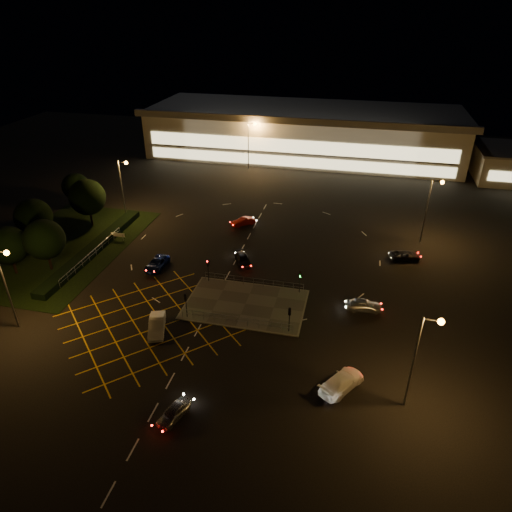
% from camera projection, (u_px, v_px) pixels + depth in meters
% --- Properties ---
extents(ground, '(180.00, 180.00, 0.00)m').
position_uv_depth(ground, '(234.00, 293.00, 57.51)').
color(ground, black).
rests_on(ground, ground).
extents(pedestrian_island, '(14.00, 9.00, 0.12)m').
position_uv_depth(pedestrian_island, '(245.00, 304.00, 55.39)').
color(pedestrian_island, '#4C4944').
rests_on(pedestrian_island, ground).
extents(grass_verge, '(18.00, 30.00, 0.08)m').
position_uv_depth(grass_verge, '(64.00, 248.00, 68.12)').
color(grass_verge, black).
rests_on(grass_verge, ground).
extents(hedge, '(2.00, 26.00, 1.00)m').
position_uv_depth(hedge, '(94.00, 248.00, 66.90)').
color(hedge, black).
rests_on(hedge, ground).
extents(supermarket, '(72.00, 26.50, 10.50)m').
position_uv_depth(supermarket, '(304.00, 131.00, 107.53)').
color(supermarket, beige).
rests_on(supermarket, ground).
extents(streetlight_sw, '(1.78, 0.56, 10.03)m').
position_uv_depth(streetlight_sw, '(7.00, 278.00, 48.37)').
color(streetlight_sw, slate).
rests_on(streetlight_sw, ground).
extents(streetlight_se, '(1.78, 0.56, 10.03)m').
position_uv_depth(streetlight_se, '(422.00, 350.00, 38.38)').
color(streetlight_se, slate).
rests_on(streetlight_se, ground).
extents(streetlight_nw, '(1.78, 0.56, 10.03)m').
position_uv_depth(streetlight_nw, '(123.00, 181.00, 74.24)').
color(streetlight_nw, slate).
rests_on(streetlight_nw, ground).
extents(streetlight_ne, '(1.78, 0.56, 10.03)m').
position_uv_depth(streetlight_ne, '(431.00, 202.00, 66.46)').
color(streetlight_ne, slate).
rests_on(streetlight_ne, ground).
extents(streetlight_far_left, '(1.78, 0.56, 10.03)m').
position_uv_depth(streetlight_far_left, '(250.00, 139.00, 96.95)').
color(streetlight_far_left, slate).
rests_on(streetlight_far_left, ground).
extents(streetlight_far_right, '(1.78, 0.56, 10.03)m').
position_uv_depth(streetlight_far_right, '(448.00, 148.00, 90.75)').
color(streetlight_far_right, slate).
rests_on(streetlight_far_right, ground).
extents(signal_sw, '(0.28, 0.30, 3.15)m').
position_uv_depth(signal_sw, '(186.00, 301.00, 52.05)').
color(signal_sw, black).
rests_on(signal_sw, pedestrian_island).
extents(signal_se, '(0.28, 0.30, 3.15)m').
position_uv_depth(signal_se, '(290.00, 315.00, 49.69)').
color(signal_se, black).
rests_on(signal_se, pedestrian_island).
extents(signal_nw, '(0.28, 0.30, 3.15)m').
position_uv_depth(signal_nw, '(208.00, 266.00, 58.84)').
color(signal_nw, black).
rests_on(signal_nw, pedestrian_island).
extents(signal_ne, '(0.28, 0.30, 3.15)m').
position_uv_depth(signal_ne, '(300.00, 277.00, 56.47)').
color(signal_ne, black).
rests_on(signal_ne, pedestrian_island).
extents(tree_a, '(5.04, 5.04, 6.86)m').
position_uv_depth(tree_a, '(8.00, 245.00, 59.62)').
color(tree_a, black).
rests_on(tree_a, ground).
extents(tree_b, '(5.40, 5.40, 7.35)m').
position_uv_depth(tree_b, '(33.00, 217.00, 66.65)').
color(tree_b, black).
rests_on(tree_b, ground).
extents(tree_c, '(5.76, 5.76, 7.84)m').
position_uv_depth(tree_c, '(87.00, 197.00, 72.50)').
color(tree_c, black).
rests_on(tree_c, ground).
extents(tree_d, '(4.68, 4.68, 6.37)m').
position_uv_depth(tree_d, '(76.00, 187.00, 79.24)').
color(tree_d, black).
rests_on(tree_d, ground).
extents(tree_e, '(5.40, 5.40, 7.35)m').
position_uv_depth(tree_e, '(44.00, 239.00, 60.37)').
color(tree_e, black).
rests_on(tree_e, ground).
extents(car_near_silver, '(2.56, 3.93, 1.25)m').
position_uv_depth(car_near_silver, '(174.00, 412.00, 40.13)').
color(car_near_silver, '#A5A6AC').
rests_on(car_near_silver, ground).
extents(car_queue_white, '(3.09, 4.96, 1.54)m').
position_uv_depth(car_queue_white, '(157.00, 325.00, 50.66)').
color(car_queue_white, '#BCBCBC').
rests_on(car_queue_white, ground).
extents(car_left_blue, '(2.30, 4.76, 1.31)m').
position_uv_depth(car_left_blue, '(157.00, 264.00, 62.73)').
color(car_left_blue, '#0D1952').
rests_on(car_left_blue, ground).
extents(car_far_dkgrey, '(3.52, 4.49, 1.22)m').
position_uv_depth(car_far_dkgrey, '(243.00, 259.00, 63.84)').
color(car_far_dkgrey, black).
rests_on(car_far_dkgrey, ground).
extents(car_right_silver, '(4.41, 2.12, 1.45)m').
position_uv_depth(car_right_silver, '(364.00, 305.00, 54.13)').
color(car_right_silver, silver).
rests_on(car_right_silver, ground).
extents(car_circ_red, '(3.83, 3.46, 1.27)m').
position_uv_depth(car_circ_red, '(243.00, 222.00, 74.74)').
color(car_circ_red, maroon).
rests_on(car_circ_red, ground).
extents(car_east_grey, '(4.81, 3.12, 1.23)m').
position_uv_depth(car_east_grey, '(405.00, 255.00, 64.86)').
color(car_east_grey, black).
rests_on(car_east_grey, ground).
extents(car_approach_white, '(4.69, 5.57, 1.53)m').
position_uv_depth(car_approach_white, '(342.00, 382.00, 43.15)').
color(car_approach_white, white).
rests_on(car_approach_white, ground).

